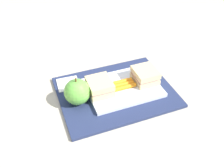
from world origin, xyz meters
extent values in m
plane|color=#B7AD99|center=(0.00, 0.00, 0.00)|extent=(2.40, 2.40, 0.00)
cube|color=navy|center=(0.00, 0.00, 0.01)|extent=(0.36, 0.28, 0.01)
cube|color=white|center=(-0.03, 0.00, 0.02)|extent=(0.23, 0.17, 0.01)
cube|color=#DBC189|center=(-0.10, 0.00, 0.03)|extent=(0.07, 0.08, 0.02)
cube|color=pink|center=(-0.10, 0.00, 0.04)|extent=(0.07, 0.07, 0.01)
cube|color=#DBC189|center=(-0.10, 0.00, 0.06)|extent=(0.07, 0.08, 0.02)
cube|color=#DBC189|center=(0.05, 0.00, 0.03)|extent=(0.07, 0.08, 0.02)
cube|color=pink|center=(0.05, 0.00, 0.04)|extent=(0.07, 0.07, 0.01)
cube|color=#DBC189|center=(0.05, 0.00, 0.06)|extent=(0.07, 0.08, 0.02)
cylinder|color=orange|center=(-0.02, -0.01, 0.03)|extent=(0.08, 0.01, 0.01)
cylinder|color=orange|center=(-0.02, 0.00, 0.03)|extent=(0.08, 0.01, 0.02)
cylinder|color=orange|center=(-0.03, 0.01, 0.03)|extent=(0.08, 0.01, 0.01)
sphere|color=#66B742|center=(0.13, 0.01, 0.05)|extent=(0.08, 0.08, 0.08)
cylinder|color=brown|center=(0.13, 0.01, 0.09)|extent=(0.01, 0.01, 0.01)
cube|color=white|center=(0.14, -0.09, 0.01)|extent=(0.07, 0.07, 0.00)
camera|label=1|loc=(0.23, 0.56, 0.54)|focal=40.02mm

